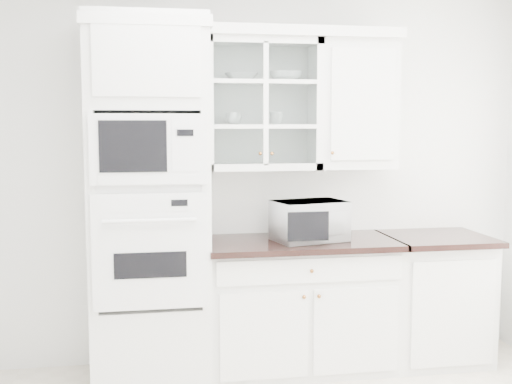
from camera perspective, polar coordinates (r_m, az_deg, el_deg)
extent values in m
cube|color=white|center=(4.64, -0.23, 1.54)|extent=(4.00, 0.02, 2.70)
cube|color=white|center=(4.28, -9.48, -0.96)|extent=(0.76, 0.65, 2.40)
cube|color=white|center=(3.99, -9.38, -5.26)|extent=(0.70, 0.03, 0.72)
cube|color=black|center=(3.99, -9.36, -6.44)|extent=(0.44, 0.01, 0.16)
cube|color=white|center=(3.91, -9.54, 3.75)|extent=(0.70, 0.03, 0.43)
cube|color=black|center=(3.90, -10.87, 4.01)|extent=(0.40, 0.01, 0.31)
cube|color=white|center=(4.58, 3.90, -10.13)|extent=(1.30, 0.60, 0.88)
cube|color=black|center=(4.44, 4.05, -4.55)|extent=(1.32, 0.67, 0.04)
cube|color=white|center=(4.91, 15.47, -9.23)|extent=(0.70, 0.60, 0.88)
cube|color=black|center=(4.78, 15.81, -4.01)|extent=(0.72, 0.67, 0.04)
cube|color=white|center=(4.48, 0.48, 7.78)|extent=(0.80, 0.33, 0.90)
cube|color=white|center=(4.48, 0.48, 5.86)|extent=(0.74, 0.29, 0.02)
cube|color=white|center=(4.49, 0.48, 9.69)|extent=(0.74, 0.29, 0.02)
cube|color=white|center=(4.65, 8.78, 7.65)|extent=(0.55, 0.33, 0.90)
cube|color=white|center=(4.48, -0.82, 14.01)|extent=(2.14, 0.38, 0.07)
imported|color=white|center=(4.42, 4.69, -2.54)|extent=(0.55, 0.49, 0.27)
imported|color=white|center=(4.48, -1.33, 10.18)|extent=(0.23, 0.23, 0.06)
imported|color=white|center=(4.54, 2.68, 10.21)|extent=(0.25, 0.25, 0.07)
imported|color=white|center=(4.47, -2.02, 6.53)|extent=(0.13, 0.13, 0.08)
imported|color=white|center=(4.50, 1.84, 6.57)|extent=(0.12, 0.12, 0.09)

